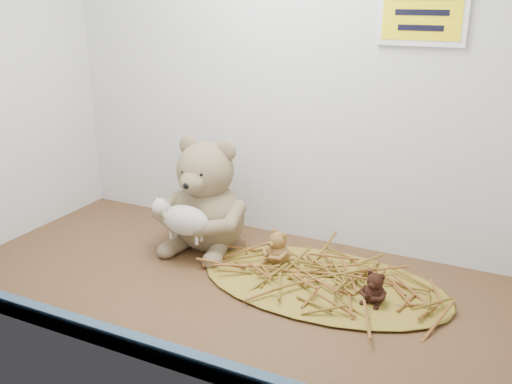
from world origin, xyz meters
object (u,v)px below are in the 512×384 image
at_px(main_teddy, 207,194).
at_px(toy_lamb, 185,220).
at_px(mini_teddy_brown, 375,286).
at_px(mini_teddy_tan, 279,246).

relative_size(main_teddy, toy_lamb, 1.84).
relative_size(toy_lamb, mini_teddy_brown, 2.22).
distance_m(main_teddy, mini_teddy_tan, 0.22).
bearing_deg(toy_lamb, main_teddy, 90.00).
bearing_deg(mini_teddy_tan, toy_lamb, -132.96).
xyz_separation_m(mini_teddy_tan, mini_teddy_brown, (0.24, -0.07, -0.01)).
xyz_separation_m(toy_lamb, mini_teddy_brown, (0.44, -0.00, -0.06)).
bearing_deg(main_teddy, mini_teddy_tan, -8.74).
bearing_deg(mini_teddy_tan, main_teddy, -160.43).
distance_m(main_teddy, mini_teddy_brown, 0.46).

